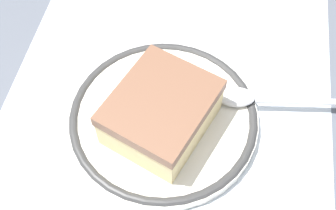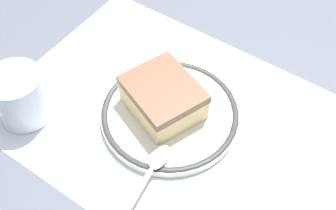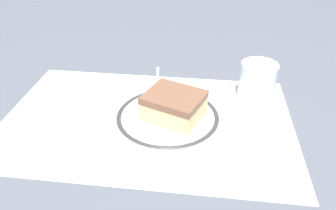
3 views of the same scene
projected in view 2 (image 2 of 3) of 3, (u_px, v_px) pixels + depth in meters
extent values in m
plane|color=#4C515B|center=(193.00, 131.00, 0.56)|extent=(2.40, 2.40, 0.00)
cube|color=silver|center=(194.00, 130.00, 0.56)|extent=(0.52, 0.33, 0.00)
cylinder|color=silver|center=(168.00, 117.00, 0.56)|extent=(0.18, 0.18, 0.01)
torus|color=#333333|center=(168.00, 115.00, 0.56)|extent=(0.18, 0.18, 0.01)
cube|color=beige|center=(162.00, 102.00, 0.55)|extent=(0.12, 0.11, 0.03)
cube|color=brown|center=(161.00, 91.00, 0.53)|extent=(0.12, 0.11, 0.01)
ellipsoid|color=silver|center=(159.00, 157.00, 0.51)|extent=(0.03, 0.04, 0.01)
cylinder|color=silver|center=(133.00, 202.00, 0.48)|extent=(0.02, 0.09, 0.01)
cylinder|color=silver|center=(20.00, 96.00, 0.55)|extent=(0.07, 0.07, 0.07)
cylinder|color=silver|center=(25.00, 107.00, 0.56)|extent=(0.06, 0.06, 0.03)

